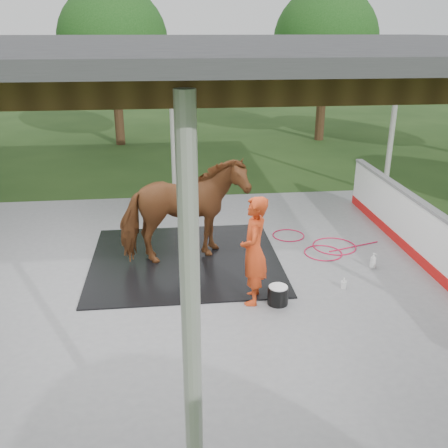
{
  "coord_description": "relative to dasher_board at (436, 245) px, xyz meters",
  "views": [
    {
      "loc": [
        -0.1,
        -7.75,
        4.23
      ],
      "look_at": [
        0.8,
        0.35,
        1.04
      ],
      "focal_mm": 40.0,
      "sensor_mm": 36.0,
      "label": 1
    }
  ],
  "objects": [
    {
      "name": "ground",
      "position": [
        -4.6,
        0.0,
        -0.59
      ],
      "size": [
        100.0,
        100.0,
        0.0
      ],
      "primitive_type": "plane",
      "color": "#1E3814"
    },
    {
      "name": "concrete_slab",
      "position": [
        -4.6,
        0.0,
        -0.57
      ],
      "size": [
        12.0,
        10.0,
        0.05
      ],
      "primitive_type": "cube",
      "color": "slate",
      "rests_on": "ground"
    },
    {
      "name": "pavilion_structure",
      "position": [
        -4.6,
        -0.0,
        3.37
      ],
      "size": [
        12.6,
        10.6,
        4.05
      ],
      "color": "beige",
      "rests_on": "ground"
    },
    {
      "name": "dasher_board",
      "position": [
        0.0,
        0.0,
        0.0
      ],
      "size": [
        0.16,
        8.0,
        1.15
      ],
      "color": "red",
      "rests_on": "concrete_slab"
    },
    {
      "name": "tree_belt",
      "position": [
        -4.3,
        0.9,
        3.2
      ],
      "size": [
        28.0,
        28.0,
        5.8
      ],
      "color": "#382314",
      "rests_on": "ground"
    },
    {
      "name": "rubber_mat",
      "position": [
        -4.48,
        1.01,
        -0.53
      ],
      "size": [
        3.59,
        3.37,
        0.03
      ],
      "primitive_type": "cube",
      "color": "black",
      "rests_on": "concrete_slab"
    },
    {
      "name": "horse",
      "position": [
        -4.48,
        1.01,
        0.47
      ],
      "size": [
        2.52,
        1.59,
        1.97
      ],
      "primitive_type": "imported",
      "rotation": [
        0.0,
        0.0,
        1.82
      ],
      "color": "brown",
      "rests_on": "rubber_mat"
    },
    {
      "name": "handler",
      "position": [
        -3.44,
        -0.65,
        0.36
      ],
      "size": [
        0.57,
        0.74,
        1.8
      ],
      "primitive_type": "imported",
      "rotation": [
        0.0,
        0.0,
        -1.8
      ],
      "color": "red",
      "rests_on": "concrete_slab"
    },
    {
      "name": "wash_bucket",
      "position": [
        -3.05,
        -0.79,
        -0.38
      ],
      "size": [
        0.34,
        0.34,
        0.31
      ],
      "color": "black",
      "rests_on": "concrete_slab"
    },
    {
      "name": "soap_bottle_a",
      "position": [
        -1.01,
        0.29,
        -0.39
      ],
      "size": [
        0.17,
        0.17,
        0.31
      ],
      "primitive_type": "imported",
      "rotation": [
        0.0,
        0.0,
        0.66
      ],
      "color": "silver",
      "rests_on": "concrete_slab"
    },
    {
      "name": "soap_bottle_b",
      "position": [
        -1.81,
        -0.4,
        -0.45
      ],
      "size": [
        0.11,
        0.11,
        0.19
      ],
      "primitive_type": "imported",
      "rotation": [
        0.0,
        0.0,
        -0.36
      ],
      "color": "#338CD8",
      "rests_on": "concrete_slab"
    },
    {
      "name": "hose_coil",
      "position": [
        -1.71,
        1.4,
        -0.53
      ],
      "size": [
        2.13,
        1.7,
        0.02
      ],
      "color": "#C20D38",
      "rests_on": "concrete_slab"
    }
  ]
}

